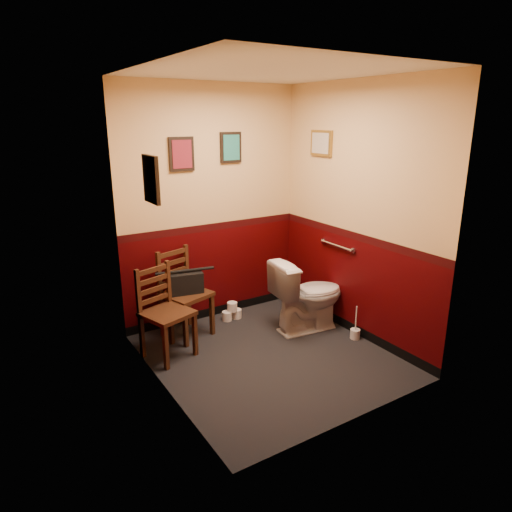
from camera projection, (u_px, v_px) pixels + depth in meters
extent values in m
cube|color=black|center=(269.00, 356.00, 4.63)|extent=(2.20, 2.40, 0.00)
cube|color=silver|center=(272.00, 71.00, 3.85)|extent=(2.20, 2.40, 0.00)
cube|color=#380204|center=(212.00, 206.00, 5.21)|extent=(2.20, 0.00, 2.70)
cube|color=#380204|center=(364.00, 259.00, 3.27)|extent=(2.20, 0.00, 2.70)
cube|color=#380204|center=(157.00, 243.00, 3.68)|extent=(0.00, 2.40, 2.70)
cube|color=#380204|center=(357.00, 214.00, 4.80)|extent=(0.00, 2.40, 2.70)
cylinder|color=silver|center=(336.00, 246.00, 5.10)|extent=(0.03, 0.50, 0.03)
cylinder|color=silver|center=(354.00, 251.00, 4.91)|extent=(0.02, 0.06, 0.06)
cylinder|color=silver|center=(323.00, 240.00, 5.31)|extent=(0.02, 0.06, 0.06)
cube|color=black|center=(181.00, 154.00, 4.84)|extent=(0.28, 0.03, 0.36)
cube|color=maroon|center=(182.00, 154.00, 4.83)|extent=(0.22, 0.01, 0.30)
cube|color=black|center=(231.00, 147.00, 5.13)|extent=(0.26, 0.03, 0.34)
cube|color=#277D74|center=(231.00, 148.00, 5.12)|extent=(0.20, 0.01, 0.28)
cube|color=black|center=(151.00, 179.00, 3.62)|extent=(0.03, 0.30, 0.38)
cube|color=#B9AB91|center=(153.00, 179.00, 3.63)|extent=(0.01, 0.24, 0.31)
cube|color=olive|center=(321.00, 143.00, 5.07)|extent=(0.03, 0.34, 0.28)
cube|color=#B9AB91|center=(320.00, 143.00, 5.06)|extent=(0.01, 0.28, 0.22)
imported|color=white|center=(308.00, 295.00, 5.12)|extent=(0.88, 0.55, 0.82)
cylinder|color=silver|center=(355.00, 334.00, 4.99)|extent=(0.11, 0.11, 0.11)
cylinder|color=silver|center=(356.00, 319.00, 4.94)|extent=(0.01, 0.01, 0.30)
cube|color=#3D2112|center=(167.00, 314.00, 4.51)|extent=(0.54, 0.54, 0.04)
cube|color=#3D2112|center=(166.00, 347.00, 4.32)|extent=(0.05, 0.05, 0.46)
cube|color=#3D2112|center=(142.00, 336.00, 4.55)|extent=(0.05, 0.05, 0.46)
cube|color=#3D2112|center=(195.00, 334.00, 4.59)|extent=(0.05, 0.05, 0.46)
cube|color=#3D2112|center=(171.00, 324.00, 4.82)|extent=(0.05, 0.05, 0.46)
cube|color=#3D2112|center=(138.00, 292.00, 4.42)|extent=(0.05, 0.05, 0.46)
cube|color=#3D2112|center=(168.00, 282.00, 4.69)|extent=(0.05, 0.05, 0.46)
cube|color=#3D2112|center=(154.00, 299.00, 4.59)|extent=(0.34, 0.13, 0.05)
cube|color=#3D2112|center=(154.00, 290.00, 4.56)|extent=(0.34, 0.13, 0.05)
cube|color=#3D2112|center=(153.00, 280.00, 4.53)|extent=(0.34, 0.13, 0.05)
cube|color=#3D2112|center=(152.00, 270.00, 4.50)|extent=(0.34, 0.13, 0.05)
cube|color=#3D2112|center=(186.00, 294.00, 4.95)|extent=(0.57, 0.57, 0.04)
cube|color=#3D2112|center=(185.00, 326.00, 4.76)|extent=(0.05, 0.05, 0.48)
cube|color=#3D2112|center=(162.00, 316.00, 5.00)|extent=(0.05, 0.05, 0.48)
cube|color=#3D2112|center=(212.00, 314.00, 5.04)|extent=(0.05, 0.05, 0.48)
cube|color=#3D2112|center=(189.00, 305.00, 5.28)|extent=(0.05, 0.05, 0.48)
cube|color=#3D2112|center=(159.00, 274.00, 4.86)|extent=(0.05, 0.05, 0.48)
cube|color=#3D2112|center=(186.00, 265.00, 5.14)|extent=(0.05, 0.05, 0.48)
cube|color=#3D2112|center=(174.00, 281.00, 5.04)|extent=(0.36, 0.13, 0.05)
cube|color=#3D2112|center=(173.00, 272.00, 5.01)|extent=(0.36, 0.13, 0.05)
cube|color=#3D2112|center=(173.00, 263.00, 4.98)|extent=(0.36, 0.13, 0.05)
cube|color=#3D2112|center=(172.00, 253.00, 4.95)|extent=(0.36, 0.13, 0.05)
cube|color=black|center=(186.00, 283.00, 4.91)|extent=(0.39, 0.25, 0.23)
cylinder|color=black|center=(185.00, 271.00, 4.87)|extent=(0.32, 0.09, 0.03)
cylinder|color=silver|center=(227.00, 316.00, 5.44)|extent=(0.12, 0.12, 0.11)
cylinder|color=silver|center=(237.00, 314.00, 5.51)|extent=(0.12, 0.12, 0.11)
cylinder|color=silver|center=(232.00, 307.00, 5.43)|extent=(0.12, 0.12, 0.11)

